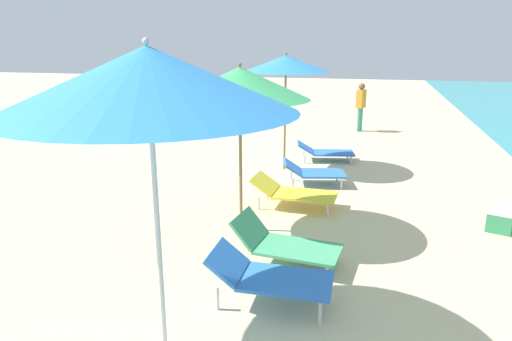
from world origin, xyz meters
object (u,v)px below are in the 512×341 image
umbrella_third (240,83)px  lounger_farthest_shoreside (325,151)px  lounger_second_shoreside (268,276)px  lounger_third_inland (284,243)px  lounger_third_shoreside (293,192)px  umbrella_farthest (286,64)px  umbrella_second (148,80)px  lounger_farthest_inland (314,172)px  cooler_box (501,219)px  person_walking_near (361,102)px

umbrella_third → lounger_farthest_shoreside: 5.23m
lounger_second_shoreside → lounger_third_inland: size_ratio=0.95×
lounger_third_shoreside → lounger_third_inland: lounger_third_inland is taller
lounger_second_shoreside → umbrella_farthest: umbrella_farthest is taller
umbrella_farthest → lounger_farthest_shoreside: umbrella_farthest is taller
lounger_third_inland → lounger_farthest_shoreside: bearing=96.9°
umbrella_second → lounger_farthest_inland: 6.06m
cooler_box → lounger_third_shoreside: bearing=177.6°
umbrella_second → lounger_third_shoreside: (0.49, 4.13, -2.27)m
lounger_third_inland → person_walking_near: person_walking_near is taller
lounger_third_shoreside → umbrella_farthest: size_ratio=0.57×
lounger_second_shoreside → cooler_box: lounger_second_shoreside is taller
umbrella_third → lounger_third_inland: umbrella_third is taller
person_walking_near → lounger_third_inland: bearing=106.9°
lounger_third_shoreside → lounger_farthest_shoreside: size_ratio=1.00×
umbrella_third → lounger_farthest_inland: size_ratio=1.88×
umbrella_farthest → lounger_farthest_inland: (0.84, -1.04, -2.14)m
lounger_farthest_shoreside → person_walking_near: 4.49m
umbrella_third → person_walking_near: size_ratio=1.61×
umbrella_third → cooler_box: 4.62m
lounger_farthest_shoreside → lounger_third_inland: bearing=-100.6°
lounger_farthest_shoreside → umbrella_second: bearing=-106.7°
cooler_box → lounger_second_shoreside: bearing=-135.4°
cooler_box → umbrella_third: bearing=-164.7°
lounger_second_shoreside → lounger_farthest_inland: bearing=90.1°
umbrella_second → cooler_box: size_ratio=4.98×
lounger_third_inland → lounger_farthest_shoreside: (-0.14, 5.68, -0.04)m
umbrella_second → lounger_third_inland: bearing=68.6°
lounger_third_inland → cooler_box: lounger_third_inland is taller
umbrella_second → lounger_farthest_inland: bearing=83.3°
lounger_third_inland → lounger_farthest_shoreside: lounger_third_inland is taller
umbrella_second → lounger_second_shoreside: (0.81, 0.98, -2.23)m
umbrella_second → person_walking_near: (1.27, 12.04, -1.59)m
umbrella_third → lounger_third_inland: bearing=-46.5°
umbrella_second → lounger_farthest_inland: size_ratio=2.10×
umbrella_second → lounger_third_inland: (0.77, 1.98, -2.27)m
umbrella_second → lounger_second_shoreside: bearing=50.6°
lounger_second_shoreside → umbrella_farthest: bearing=98.2°
umbrella_third → umbrella_farthest: bearing=91.3°
person_walking_near → cooler_box: bearing=127.5°
lounger_farthest_inland → umbrella_second: bearing=-110.4°
lounger_second_shoreside → umbrella_third: 2.89m
lounger_second_shoreside → lounger_third_shoreside: 3.16m
umbrella_farthest → lounger_farthest_shoreside: (0.82, 1.04, -2.18)m
umbrella_farthest → lounger_second_shoreside: bearing=-79.9°
lounger_second_shoreside → person_walking_near: bearing=85.7°
lounger_third_shoreside → lounger_farthest_inland: bearing=85.2°
lounger_third_shoreside → umbrella_second: bearing=-95.4°
lounger_third_shoreside → cooler_box: (3.37, -0.14, -0.12)m
cooler_box → person_walking_near: bearing=107.8°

